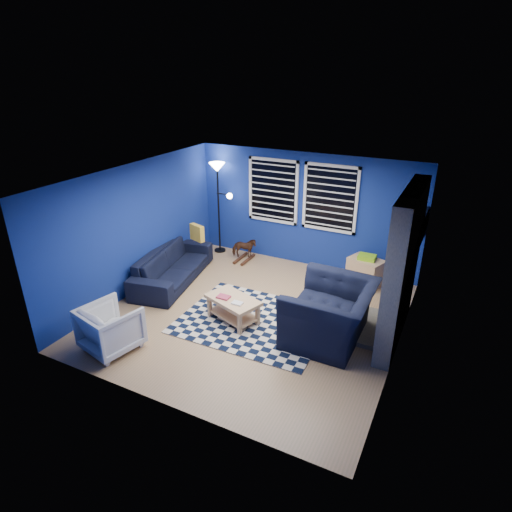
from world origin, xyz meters
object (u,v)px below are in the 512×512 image
(sofa, at_px, (173,266))
(coffee_table, at_px, (233,305))
(tv, at_px, (422,229))
(cabinet, at_px, (365,271))
(armchair_bent, at_px, (111,328))
(rocking_horse, at_px, (244,248))
(floor_lamp, at_px, (218,180))
(armchair_big, at_px, (330,313))

(sofa, distance_m, coffee_table, 2.04)
(tv, height_order, cabinet, tv)
(armchair_bent, relative_size, cabinet, 1.05)
(rocking_horse, relative_size, cabinet, 0.71)
(rocking_horse, bearing_deg, coffee_table, 179.98)
(rocking_horse, bearing_deg, cabinet, -112.20)
(armchair_bent, xyz_separation_m, floor_lamp, (-0.47, 4.11, 1.38))
(sofa, distance_m, armchair_big, 3.58)
(sofa, distance_m, rocking_horse, 1.76)
(armchair_big, distance_m, armchair_bent, 3.48)
(coffee_table, bearing_deg, armchair_bent, -130.43)
(armchair_big, bearing_deg, rocking_horse, -127.69)
(tv, bearing_deg, cabinet, 173.51)
(armchair_bent, height_order, floor_lamp, floor_lamp)
(tv, height_order, armchair_big, tv)
(armchair_bent, height_order, coffee_table, armchair_bent)
(rocking_horse, relative_size, floor_lamp, 0.26)
(armchair_big, distance_m, rocking_horse, 3.42)
(rocking_horse, bearing_deg, armchair_big, -151.71)
(tv, height_order, coffee_table, tv)
(armchair_bent, distance_m, floor_lamp, 4.36)
(sofa, relative_size, floor_lamp, 1.07)
(coffee_table, relative_size, floor_lamp, 0.50)
(coffee_table, bearing_deg, sofa, 156.93)
(tv, xyz_separation_m, sofa, (-4.55, -1.52, -1.07))
(tv, bearing_deg, armchair_bent, -135.89)
(rocking_horse, bearing_deg, sofa, 127.48)
(sofa, height_order, coffee_table, sofa)
(sofa, distance_m, cabinet, 3.95)
(sofa, xyz_separation_m, floor_lamp, (0.09, 1.76, 1.42))
(tv, distance_m, floor_lamp, 4.48)
(armchair_big, xyz_separation_m, floor_lamp, (-3.45, 2.31, 1.27))
(tv, distance_m, cabinet, 1.46)
(armchair_bent, xyz_separation_m, coffee_table, (1.32, 1.55, -0.05))
(tv, xyz_separation_m, rocking_horse, (-3.70, 0.03, -1.10))
(cabinet, bearing_deg, armchair_bent, -107.19)
(coffee_table, bearing_deg, armchair_big, 8.54)
(tv, xyz_separation_m, coffee_table, (-2.67, -2.32, -1.08))
(rocking_horse, bearing_deg, tv, -114.27)
(armchair_big, xyz_separation_m, cabinet, (0.07, 2.17, -0.19))
(tv, bearing_deg, coffee_table, -139.03)
(tv, relative_size, sofa, 0.44)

